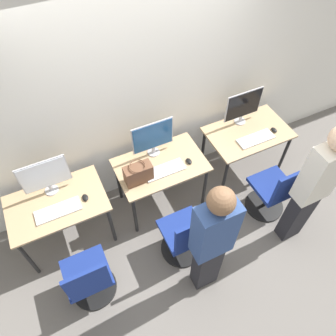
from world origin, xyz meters
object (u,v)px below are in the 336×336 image
at_px(mouse_left, 85,198).
at_px(keyboard_right, 256,139).
at_px(monitor_center, 153,137).
at_px(monitor_right, 243,106).
at_px(keyboard_left, 58,211).
at_px(office_chair_center, 185,237).
at_px(mouse_center, 189,161).
at_px(office_chair_right, 274,192).
at_px(keyboard_center, 165,170).
at_px(person_center, 212,241).
at_px(handbag, 138,173).
at_px(person_right, 314,186).
at_px(office_chair_left, 90,280).
at_px(mouse_right, 274,130).
at_px(monitor_left, 45,176).

xyz_separation_m(mouse_left, keyboard_right, (2.09, -0.07, -0.01)).
distance_m(mouse_left, monitor_center, 0.97).
bearing_deg(monitor_right, keyboard_left, -172.69).
relative_size(office_chair_center, monitor_right, 1.89).
height_order(mouse_center, office_chair_right, office_chair_right).
bearing_deg(office_chair_right, keyboard_center, 152.08).
relative_size(mouse_left, office_chair_center, 0.10).
bearing_deg(person_center, handbag, 105.18).
distance_m(office_chair_right, person_right, 0.69).
bearing_deg(person_right, mouse_center, 132.09).
distance_m(office_chair_center, office_chair_right, 1.22).
xyz_separation_m(keyboard_center, monitor_right, (1.19, 0.30, 0.24)).
relative_size(office_chair_center, office_chair_right, 1.00).
relative_size(monitor_center, person_right, 0.28).
bearing_deg(keyboard_right, monitor_center, 163.96).
relative_size(mouse_left, mouse_center, 1.00).
bearing_deg(office_chair_center, person_right, -13.82).
height_order(office_chair_left, office_chair_right, same).
relative_size(monitor_center, mouse_right, 5.40).
bearing_deg(mouse_right, monitor_center, 167.76).
relative_size(monitor_right, keyboard_right, 1.06).
bearing_deg(monitor_center, keyboard_left, -165.71).
height_order(mouse_center, person_right, person_right).
xyz_separation_m(monitor_left, office_chair_right, (2.33, -0.88, -0.60)).
height_order(office_chair_left, monitor_right, monitor_right).
distance_m(keyboard_center, office_chair_right, 1.34).
relative_size(office_chair_center, mouse_right, 10.20).
bearing_deg(monitor_center, mouse_right, -12.24).
height_order(monitor_center, office_chair_right, monitor_center).
bearing_deg(mouse_center, handbag, 178.65).
bearing_deg(office_chair_right, office_chair_left, -178.42).
bearing_deg(keyboard_left, office_chair_center, -30.67).
bearing_deg(monitor_right, office_chair_center, -142.60).
relative_size(person_center, mouse_right, 18.85).
relative_size(mouse_left, person_center, 0.05).
height_order(mouse_center, monitor_right, monitor_right).
bearing_deg(person_right, keyboard_center, 140.34).
relative_size(keyboard_left, handbag, 1.53).
relative_size(office_chair_left, monitor_right, 1.89).
xyz_separation_m(mouse_right, handbag, (-1.77, 0.03, 0.10)).
distance_m(monitor_center, office_chair_right, 1.58).
bearing_deg(mouse_left, mouse_center, -1.57).
distance_m(keyboard_left, office_chair_center, 1.34).
bearing_deg(office_chair_right, mouse_right, 60.54).
height_order(person_center, handbag, person_center).
bearing_deg(mouse_right, monitor_left, 173.61).
relative_size(mouse_center, monitor_right, 0.19).
xyz_separation_m(office_chair_left, monitor_center, (1.14, 0.97, 0.60)).
height_order(office_chair_left, monitor_center, monitor_center).
relative_size(person_center, person_right, 0.97).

